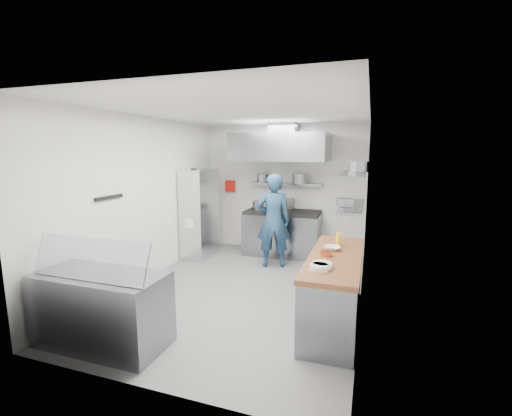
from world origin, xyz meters
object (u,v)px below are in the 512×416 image
(wire_rack, at_px, (200,213))
(display_case, at_px, (102,309))
(gas_range, at_px, (282,234))
(chef, at_px, (273,221))

(wire_rack, xyz_separation_m, display_case, (0.54, -3.43, -0.50))
(gas_range, bearing_deg, display_case, -104.92)
(chef, height_order, display_case, chef)
(display_case, bearing_deg, chef, 71.14)
(chef, bearing_deg, wire_rack, -25.41)
(gas_range, relative_size, display_case, 1.07)
(gas_range, height_order, chef, chef)
(gas_range, distance_m, chef, 0.94)
(wire_rack, relative_size, display_case, 1.23)
(gas_range, distance_m, wire_rack, 1.83)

